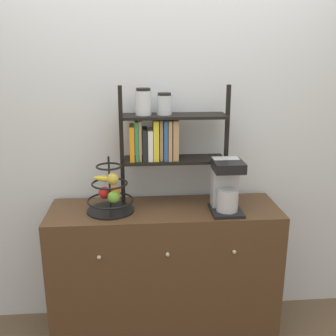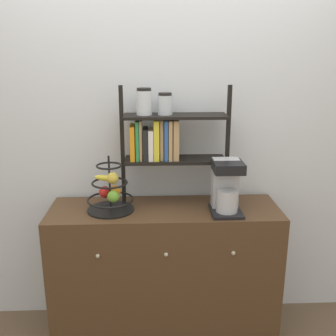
% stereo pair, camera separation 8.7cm
% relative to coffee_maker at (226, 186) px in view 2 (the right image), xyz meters
% --- Properties ---
extents(wall_back, '(7.00, 0.05, 2.60)m').
position_rel_coffee_maker_xyz_m(wall_back, '(-0.36, 0.33, 0.26)').
color(wall_back, silver).
rests_on(wall_back, ground_plane).
extents(sideboard, '(1.42, 0.46, 0.88)m').
position_rel_coffee_maker_xyz_m(sideboard, '(-0.36, 0.06, -0.60)').
color(sideboard, '#4C331E').
rests_on(sideboard, ground_plane).
extents(coffee_maker, '(0.18, 0.23, 0.32)m').
position_rel_coffee_maker_xyz_m(coffee_maker, '(0.00, 0.00, 0.00)').
color(coffee_maker, black).
rests_on(coffee_maker, sideboard).
extents(fruit_stand, '(0.28, 0.28, 0.34)m').
position_rel_coffee_maker_xyz_m(fruit_stand, '(-0.69, 0.05, -0.05)').
color(fruit_stand, black).
rests_on(fruit_stand, sideboard).
extents(shelf_hutch, '(0.67, 0.20, 0.74)m').
position_rel_coffee_maker_xyz_m(shelf_hutch, '(-0.38, 0.17, 0.28)').
color(shelf_hutch, black).
rests_on(shelf_hutch, sideboard).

